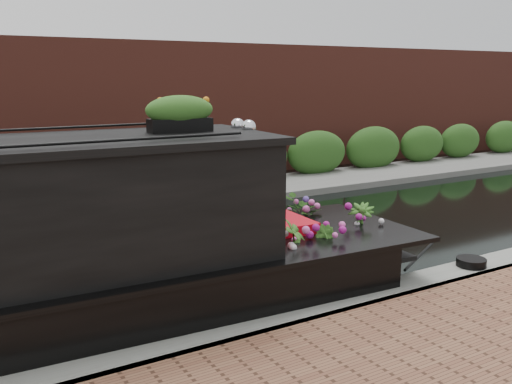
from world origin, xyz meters
TOP-DOWN VIEW (x-y plane):
  - ground at (0.00, 0.00)m, footprint 80.00×80.00m
  - near_bank_coping at (0.00, -3.30)m, footprint 40.00×0.60m
  - far_bank_path at (0.00, 4.20)m, footprint 40.00×2.40m
  - far_hedge at (0.00, 5.10)m, footprint 40.00×1.10m
  - far_brick_wall at (0.00, 7.20)m, footprint 40.00×1.00m
  - rope_fender at (2.56, -1.94)m, footprint 0.41×0.43m
  - coiled_mooring_rope at (3.27, -3.27)m, footprint 0.44×0.44m

SIDE VIEW (x-z plane):
  - ground at x=0.00m, z-range 0.00..0.00m
  - near_bank_coping at x=0.00m, z-range -0.25..0.25m
  - far_bank_path at x=0.00m, z-range -0.17..0.17m
  - far_hedge at x=0.00m, z-range -1.40..1.40m
  - far_brick_wall at x=0.00m, z-range -4.00..4.00m
  - rope_fender at x=2.56m, z-range 0.00..0.41m
  - coiled_mooring_rope at x=3.27m, z-range 0.25..0.37m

